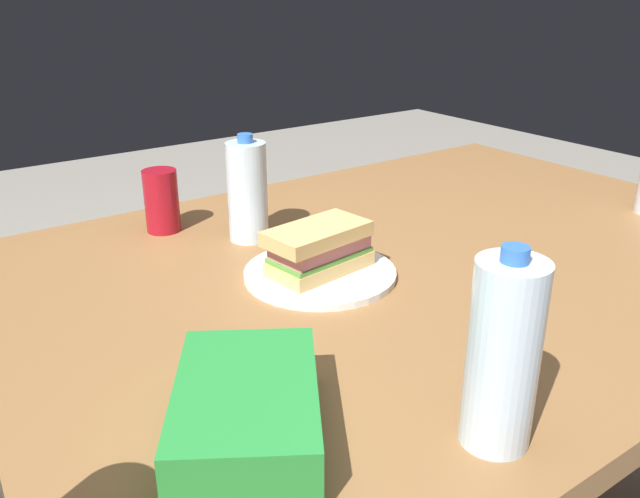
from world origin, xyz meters
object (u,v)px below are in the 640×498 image
(dining_table, at_px, (354,316))
(sandwich, at_px, (319,248))
(water_bottle_spare, at_px, (247,191))
(paper_plate, at_px, (320,273))
(water_bottle_tall, at_px, (503,355))
(soda_can_red, at_px, (162,201))
(chip_bag, at_px, (247,411))

(dining_table, relative_size, sandwich, 9.14)
(water_bottle_spare, bearing_deg, dining_table, 104.88)
(paper_plate, xyz_separation_m, water_bottle_tall, (0.09, 0.45, 0.10))
(sandwich, bearing_deg, soda_can_red, -71.72)
(dining_table, xyz_separation_m, sandwich, (0.06, -0.02, 0.13))
(dining_table, height_order, water_bottle_tall, water_bottle_tall)
(water_bottle_spare, bearing_deg, paper_plate, 92.03)
(dining_table, xyz_separation_m, water_bottle_tall, (0.15, 0.43, 0.19))
(soda_can_red, xyz_separation_m, water_bottle_spare, (-0.11, 0.14, 0.03))
(dining_table, distance_m, water_bottle_spare, 0.31)
(sandwich, distance_m, chip_bag, 0.42)
(sandwich, relative_size, chip_bag, 0.83)
(dining_table, height_order, water_bottle_spare, water_bottle_spare)
(dining_table, bearing_deg, water_bottle_tall, 70.79)
(dining_table, distance_m, water_bottle_tall, 0.49)
(dining_table, height_order, sandwich, sandwich)
(dining_table, xyz_separation_m, soda_can_red, (0.18, -0.38, 0.14))
(soda_can_red, bearing_deg, water_bottle_tall, 92.09)
(paper_plate, bearing_deg, chip_bag, 43.70)
(paper_plate, relative_size, soda_can_red, 2.07)
(dining_table, relative_size, soda_can_red, 14.34)
(sandwich, bearing_deg, dining_table, 162.29)
(chip_bag, bearing_deg, water_bottle_spare, -177.88)
(soda_can_red, distance_m, water_bottle_spare, 0.18)
(water_bottle_tall, bearing_deg, sandwich, -101.28)
(paper_plate, bearing_deg, sandwich, 33.97)
(water_bottle_tall, bearing_deg, soda_can_red, -87.91)
(dining_table, bearing_deg, chip_bag, 36.80)
(chip_bag, height_order, water_bottle_tall, water_bottle_tall)
(chip_bag, distance_m, water_bottle_spare, 0.60)
(soda_can_red, height_order, chip_bag, soda_can_red)
(paper_plate, xyz_separation_m, chip_bag, (0.31, 0.29, 0.03))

